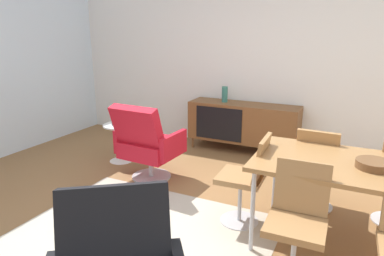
% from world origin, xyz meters
% --- Properties ---
extents(ground_plane, '(8.32, 8.32, 0.00)m').
position_xyz_m(ground_plane, '(0.00, 0.00, 0.00)').
color(ground_plane, olive).
extents(wall_back, '(6.80, 0.12, 2.80)m').
position_xyz_m(wall_back, '(0.00, 2.60, 1.40)').
color(wall_back, white).
rests_on(wall_back, ground_plane).
extents(sideboard, '(1.60, 0.45, 0.72)m').
position_xyz_m(sideboard, '(-0.16, 2.30, 0.44)').
color(sideboard, brown).
rests_on(sideboard, ground_plane).
extents(vase_cobalt, '(0.09, 0.09, 0.23)m').
position_xyz_m(vase_cobalt, '(-0.46, 2.30, 0.84)').
color(vase_cobalt, '#337266').
rests_on(vase_cobalt, sideboard).
extents(dining_table, '(1.60, 0.90, 0.74)m').
position_xyz_m(dining_table, '(1.39, 0.38, 0.70)').
color(dining_table, olive).
rests_on(dining_table, ground_plane).
extents(wooden_bowl_on_table, '(0.26, 0.26, 0.06)m').
position_xyz_m(wooden_bowl_on_table, '(1.49, 0.34, 0.77)').
color(wooden_bowl_on_table, brown).
rests_on(wooden_bowl_on_table, dining_table).
extents(dining_chair_front_left, '(0.41, 0.43, 0.86)m').
position_xyz_m(dining_chair_front_left, '(1.04, -0.18, 0.47)').
color(dining_chair_front_left, '#9E7042').
rests_on(dining_chair_front_left, ground_plane).
extents(dining_chair_back_left, '(0.41, 0.44, 0.86)m').
position_xyz_m(dining_chair_back_left, '(1.04, 0.94, 0.47)').
color(dining_chair_back_left, '#9E7042').
rests_on(dining_chair_back_left, ground_plane).
extents(dining_chair_near_window, '(0.44, 0.42, 0.86)m').
position_xyz_m(dining_chair_near_window, '(0.50, 0.38, 0.47)').
color(dining_chair_near_window, '#9E7042').
rests_on(dining_chair_near_window, ground_plane).
extents(lounge_chair_red, '(0.75, 0.69, 0.95)m').
position_xyz_m(lounge_chair_red, '(-0.87, 0.82, 0.47)').
color(lounge_chair_red, red).
rests_on(lounge_chair_red, ground_plane).
extents(side_table_round, '(0.44, 0.44, 0.52)m').
position_xyz_m(side_table_round, '(-1.54, 1.18, 0.32)').
color(side_table_round, white).
rests_on(side_table_round, ground_plane).
extents(fruit_bowl, '(0.20, 0.20, 0.11)m').
position_xyz_m(fruit_bowl, '(-1.54, 1.18, 0.56)').
color(fruit_bowl, '#262628').
rests_on(fruit_bowl, side_table_round).
extents(area_rug, '(2.20, 1.70, 0.01)m').
position_xyz_m(area_rug, '(-0.25, -0.22, 0.00)').
color(area_rug, '#B7AD99').
rests_on(area_rug, ground_plane).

